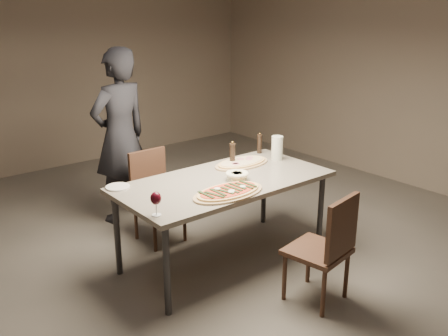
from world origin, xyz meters
TOP-DOWN VIEW (x-y plane):
  - room at (0.00, 0.00)m, footprint 7.00×7.00m
  - dining_table at (0.00, 0.00)m, footprint 1.80×0.90m
  - zucchini_pizza at (-0.18, -0.28)m, footprint 0.63×0.35m
  - ham_pizza at (0.38, 0.21)m, footprint 0.57×0.31m
  - bread_basket at (0.07, -0.08)m, footprint 0.19×0.19m
  - oil_dish at (0.26, 0.20)m, footprint 0.12×0.12m
  - pepper_mill_left at (0.32, 0.27)m, footprint 0.06×0.06m
  - pepper_mill_right at (0.76, 0.38)m, footprint 0.05×0.05m
  - carafe at (0.74, 0.12)m, footprint 0.11×0.11m
  - wine_glass at (-0.83, -0.28)m, footprint 0.08×0.08m
  - side_plate at (-0.78, 0.38)m, footprint 0.19×0.19m
  - chair_near at (0.17, -0.98)m, footprint 0.47×0.47m
  - chair_far at (-0.22, 0.77)m, footprint 0.41×0.41m
  - diner at (-0.23, 1.36)m, footprint 0.70×0.52m

SIDE VIEW (x-z plane):
  - chair_far at x=-0.22m, z-range 0.05..0.90m
  - chair_near at x=0.17m, z-range 0.05..0.92m
  - dining_table at x=0.00m, z-range 0.32..1.07m
  - side_plate at x=-0.78m, z-range 0.75..0.76m
  - oil_dish at x=0.26m, z-range 0.75..0.76m
  - ham_pizza at x=0.38m, z-range 0.75..0.78m
  - zucchini_pizza at x=-0.18m, z-range 0.74..0.79m
  - bread_basket at x=0.07m, z-range 0.76..0.83m
  - pepper_mill_right at x=0.76m, z-range 0.74..0.95m
  - pepper_mill_left at x=0.32m, z-range 0.74..0.96m
  - carafe at x=0.74m, z-range 0.75..0.97m
  - wine_glass at x=-0.83m, z-range 0.78..0.96m
  - diner at x=-0.23m, z-range 0.00..1.76m
  - room at x=0.00m, z-range -2.10..4.90m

